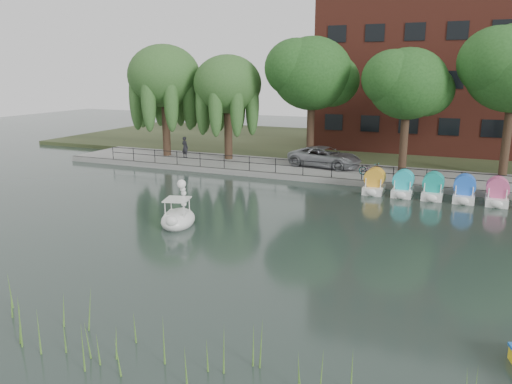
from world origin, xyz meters
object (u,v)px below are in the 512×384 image
Objects in this scene: minivan at (325,155)px; bicycle at (370,169)px; pedestrian at (185,146)px; swan_boat at (178,216)px.

minivan reaches higher than bicycle.
pedestrian reaches higher than swan_boat.
minivan is 2.19× the size of swan_boat.
minivan is at bearing -160.53° from pedestrian.
pedestrian is at bearing 103.93° from swan_boat.
minivan is at bearing 62.92° from swan_boat.
swan_boat is at bearing 172.28° from bicycle.
pedestrian is 17.13m from swan_boat.
bicycle is at bearing 47.52° from swan_boat.
swan_boat is (-2.99, -15.41, -0.79)m from minivan.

